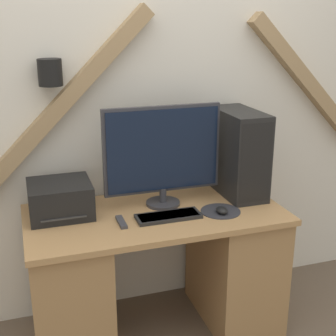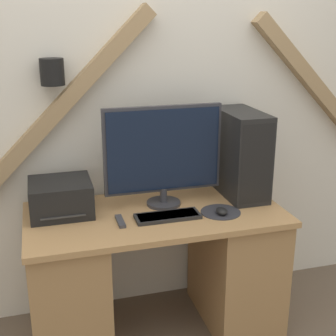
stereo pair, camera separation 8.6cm
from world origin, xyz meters
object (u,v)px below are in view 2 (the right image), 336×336
Objects in this scene: printer at (61,197)px; remote_control at (120,221)px; monitor at (163,152)px; mouse at (222,211)px; computer_tower at (240,154)px; keyboard at (168,216)px.

printer is 0.34m from remote_control.
remote_control is (-0.26, -0.17, -0.28)m from monitor.
monitor reaches higher than mouse.
monitor reaches higher than computer_tower.
printer is at bearing 162.18° from mouse.
remote_control is at bearing -164.24° from computer_tower.
keyboard is at bearing -98.67° from monitor.
computer_tower is 0.78m from remote_control.
printer is at bearing 179.92° from computer_tower.
keyboard is at bearing 172.20° from mouse.
monitor is at bearing -176.02° from computer_tower.
keyboard is 2.39× the size of remote_control.
mouse is at bearing -7.80° from keyboard.
monitor is 0.42m from mouse.
printer is at bearing 142.64° from remote_control.
mouse is at bearing -5.20° from remote_control.
mouse is at bearing -17.82° from printer.
computer_tower reaches higher than keyboard.
printer is (-0.98, 0.00, -0.15)m from computer_tower.
remote_control is (0.27, -0.20, -0.08)m from printer.
computer_tower reaches higher than printer.
monitor is 2.02× the size of printer.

